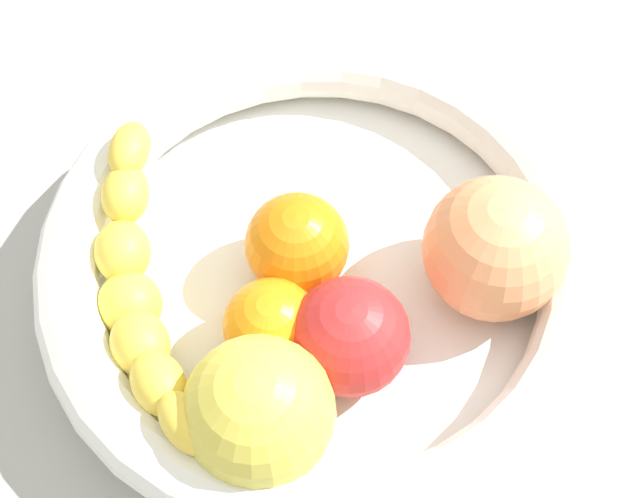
{
  "coord_description": "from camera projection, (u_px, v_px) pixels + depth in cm",
  "views": [
    {
      "loc": [
        -24.39,
        -7.57,
        51.94
      ],
      "look_at": [
        0.0,
        0.0,
        8.44
      ],
      "focal_mm": 53.11,
      "sensor_mm": 36.0,
      "label": 1
    }
  ],
  "objects": [
    {
      "name": "fruit_bowl",
      "position": [
        320.0,
        270.0,
        0.52
      ],
      "size": [
        30.98,
        30.98,
        6.0
      ],
      "color": "white",
      "rests_on": "kitchen_counter"
    },
    {
      "name": "peach_blush",
      "position": [
        496.0,
        249.0,
        0.49
      ],
      "size": [
        7.73,
        7.73,
        7.73
      ],
      "primitive_type": "sphere",
      "color": "#F9A169",
      "rests_on": "fruit_bowl"
    },
    {
      "name": "orange_front",
      "position": [
        271.0,
        326.0,
        0.49
      ],
      "size": [
        5.07,
        5.07,
        5.07
      ],
      "primitive_type": "sphere",
      "color": "orange",
      "rests_on": "fruit_bowl"
    },
    {
      "name": "kitchen_counter",
      "position": [
        320.0,
        308.0,
        0.56
      ],
      "size": [
        120.0,
        120.0,
        3.0
      ],
      "primitive_type": "cube",
      "color": "#9D9E9A",
      "rests_on": "ground"
    },
    {
      "name": "orange_mid_left",
      "position": [
        296.0,
        248.0,
        0.51
      ],
      "size": [
        5.67,
        5.67,
        5.67
      ],
      "primitive_type": "sphere",
      "color": "orange",
      "rests_on": "fruit_bowl"
    },
    {
      "name": "apple_yellow",
      "position": [
        264.0,
        413.0,
        0.45
      ],
      "size": [
        7.44,
        7.44,
        7.44
      ],
      "primitive_type": "sphere",
      "color": "#DCCF4B",
      "rests_on": "fruit_bowl"
    },
    {
      "name": "banana_draped_left",
      "position": [
        138.0,
        292.0,
        0.49
      ],
      "size": [
        17.78,
        12.32,
        5.21
      ],
      "color": "yellow",
      "rests_on": "fruit_bowl"
    },
    {
      "name": "tomato_red",
      "position": [
        350.0,
        337.0,
        0.48
      ],
      "size": [
        6.18,
        6.18,
        6.18
      ],
      "primitive_type": "sphere",
      "color": "red",
      "rests_on": "fruit_bowl"
    }
  ]
}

